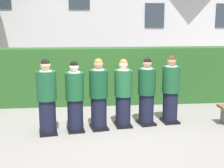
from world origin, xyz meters
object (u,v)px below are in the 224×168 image
student_front_row_0 (47,99)px  student_front_row_2 (99,96)px  student_front_row_1 (75,98)px  student_front_row_3 (123,95)px  student_front_row_4 (147,93)px  student_front_row_5 (171,91)px

student_front_row_0 → student_front_row_2: 1.18m
student_front_row_1 → student_front_row_3: size_ratio=1.00×
student_front_row_0 → student_front_row_3: (1.75, 0.33, -0.03)m
student_front_row_0 → student_front_row_1: student_front_row_0 is taller
student_front_row_4 → student_front_row_5: size_ratio=0.98×
student_front_row_2 → student_front_row_4: size_ratio=1.02×
student_front_row_3 → student_front_row_4: (0.59, 0.09, 0.00)m
student_front_row_5 → student_front_row_3: bearing=-171.2°
student_front_row_2 → student_front_row_4: bearing=10.5°
student_front_row_1 → student_front_row_5: student_front_row_5 is taller
student_front_row_2 → student_front_row_1: bearing=-170.5°
student_front_row_3 → student_front_row_5: bearing=8.8°
student_front_row_0 → student_front_row_3: size_ratio=1.04×
student_front_row_2 → student_front_row_5: bearing=9.8°
student_front_row_1 → student_front_row_4: (1.72, 0.31, 0.01)m
student_front_row_4 → student_front_row_3: bearing=-170.9°
student_front_row_0 → student_front_row_2: student_front_row_0 is taller
student_front_row_2 → student_front_row_3: bearing=11.9°
student_front_row_0 → student_front_row_4: 2.37m
student_front_row_0 → student_front_row_5: student_front_row_0 is taller
student_front_row_5 → student_front_row_0: bearing=-170.1°
student_front_row_1 → student_front_row_2: bearing=9.5°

